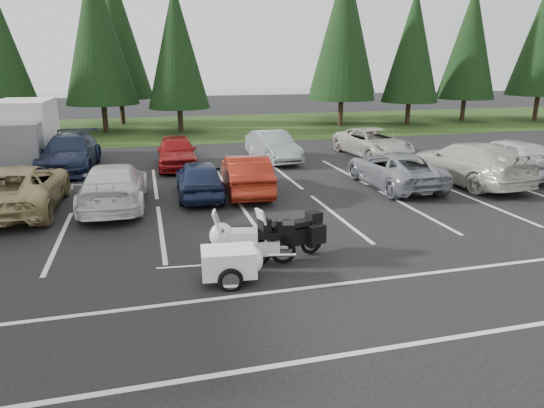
{
  "coord_description": "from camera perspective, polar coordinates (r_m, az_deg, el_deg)",
  "views": [
    {
      "loc": [
        -2.47,
        -12.4,
        4.62
      ],
      "look_at": [
        0.68,
        -0.5,
        1.02
      ],
      "focal_mm": 32.0,
      "sensor_mm": 36.0,
      "label": 1
    }
  ],
  "objects": [
    {
      "name": "conifer_7",
      "position": [
        39.62,
        16.25,
        17.4
      ],
      "size": [
        4.27,
        4.27,
        9.94
      ],
      "color": "#332316",
      "rests_on": "ground"
    },
    {
      "name": "conifer_3",
      "position": [
        34.75,
        -29.29,
        15.38
      ],
      "size": [
        3.87,
        3.87,
        9.02
      ],
      "color": "#332316",
      "rests_on": "ground"
    },
    {
      "name": "car_far_2",
      "position": [
        22.57,
        -11.13,
        6.07
      ],
      "size": [
        1.89,
        4.36,
        1.46
      ],
      "primitive_type": "imported",
      "rotation": [
        0.0,
        0.0,
        -0.04
      ],
      "color": "maroon",
      "rests_on": "ground"
    },
    {
      "name": "conifer_4",
      "position": [
        35.44,
        -19.93,
        18.47
      ],
      "size": [
        4.8,
        4.8,
        11.17
      ],
      "color": "#332316",
      "rests_on": "ground"
    },
    {
      "name": "conifer_8",
      "position": [
        43.31,
        22.29,
        17.19
      ],
      "size": [
        4.53,
        4.53,
        10.56
      ],
      "color": "#332316",
      "rests_on": "ground"
    },
    {
      "name": "car_far_4",
      "position": [
        25.4,
        11.8,
        7.07
      ],
      "size": [
        2.81,
        5.24,
        1.4
      ],
      "primitive_type": "imported",
      "rotation": [
        0.0,
        0.0,
        0.1
      ],
      "color": "beige",
      "rests_on": "ground"
    },
    {
      "name": "conifer_6",
      "position": [
        37.47,
        8.43,
        19.32
      ],
      "size": [
        4.93,
        4.93,
        11.48
      ],
      "color": "#332316",
      "rests_on": "ground"
    },
    {
      "name": "car_far_3",
      "position": [
        23.69,
        0.1,
        6.79
      ],
      "size": [
        1.93,
        4.44,
        1.42
      ],
      "primitive_type": "imported",
      "rotation": [
        0.0,
        0.0,
        0.1
      ],
      "color": "gray",
      "rests_on": "ground"
    },
    {
      "name": "car_near_8",
      "position": [
        22.77,
        25.96,
        5.03
      ],
      "size": [
        2.26,
        4.91,
        1.63
      ],
      "primitive_type": "imported",
      "rotation": [
        0.0,
        0.0,
        3.21
      ],
      "color": "silver",
      "rests_on": "ground"
    },
    {
      "name": "box_truck",
      "position": [
        25.71,
        -27.33,
        7.41
      ],
      "size": [
        2.4,
        5.6,
        2.9
      ],
      "primitive_type": null,
      "color": "silver",
      "rests_on": "ground"
    },
    {
      "name": "conifer_back_c",
      "position": [
        42.62,
        8.5,
        19.99
      ],
      "size": [
        5.5,
        5.5,
        12.81
      ],
      "color": "#332316",
      "rests_on": "ground"
    },
    {
      "name": "touring_motorcycle",
      "position": [
        11.41,
        -2.65,
        -3.97
      ],
      "size": [
        2.53,
        1.24,
        1.34
      ],
      "primitive_type": null,
      "rotation": [
        0.0,
        0.0,
        -0.21
      ],
      "color": "silver",
      "rests_on": "ground"
    },
    {
      "name": "lake_water",
      "position": [
        67.87,
        -9.5,
        12.17
      ],
      "size": [
        70.0,
        50.0,
        0.02
      ],
      "primitive_type": "cube",
      "color": "slate",
      "rests_on": "ground"
    },
    {
      "name": "car_near_2",
      "position": [
        17.55,
        -27.66,
        1.68
      ],
      "size": [
        2.58,
        5.45,
        1.51
      ],
      "primitive_type": "imported",
      "rotation": [
        0.0,
        0.0,
        3.13
      ],
      "color": "tan",
      "rests_on": "ground"
    },
    {
      "name": "conifer_back_b",
      "position": [
        39.99,
        -17.93,
        18.63
      ],
      "size": [
        4.97,
        4.97,
        11.58
      ],
      "color": "#332316",
      "rests_on": "ground"
    },
    {
      "name": "car_near_6",
      "position": [
        19.29,
        14.18,
        3.99
      ],
      "size": [
        2.28,
        4.88,
        1.35
      ],
      "primitive_type": "imported",
      "rotation": [
        0.0,
        0.0,
        3.15
      ],
      "color": "gray",
      "rests_on": "ground"
    },
    {
      "name": "car_near_3",
      "position": [
        16.82,
        -18.12,
        2.08
      ],
      "size": [
        2.24,
        5.07,
        1.45
      ],
      "primitive_type": "imported",
      "rotation": [
        0.0,
        0.0,
        3.1
      ],
      "color": "silver",
      "rests_on": "ground"
    },
    {
      "name": "car_near_7",
      "position": [
        20.73,
        21.99,
        4.53
      ],
      "size": [
        2.86,
        5.84,
        1.63
      ],
      "primitive_type": "imported",
      "rotation": [
        0.0,
        0.0,
        3.25
      ],
      "color": "beige",
      "rests_on": "ground"
    },
    {
      "name": "adventure_motorcycle",
      "position": [
        11.65,
        1.76,
        -3.32
      ],
      "size": [
        2.47,
        1.43,
        1.42
      ],
      "primitive_type": null,
      "rotation": [
        0.0,
        0.0,
        0.28
      ],
      "color": "black",
      "rests_on": "ground"
    },
    {
      "name": "ground",
      "position": [
        13.46,
        -3.33,
        -3.81
      ],
      "size": [
        120.0,
        120.0,
        0.0
      ],
      "primitive_type": "plane",
      "color": "black",
      "rests_on": "ground"
    },
    {
      "name": "grass_strip",
      "position": [
        36.78,
        -10.95,
        8.79
      ],
      "size": [
        80.0,
        16.0,
        0.01
      ],
      "primitive_type": "cube",
      "color": "#203A12",
      "rests_on": "ground"
    },
    {
      "name": "car_near_4",
      "position": [
        17.43,
        -8.53,
        3.02
      ],
      "size": [
        1.75,
        4.0,
        1.34
      ],
      "primitive_type": "imported",
      "rotation": [
        0.0,
        0.0,
        3.1
      ],
      "color": "#1B2545",
      "rests_on": "ground"
    },
    {
      "name": "car_near_5",
      "position": [
        17.74,
        -3.07,
        3.53
      ],
      "size": [
        1.83,
        4.41,
        1.42
      ],
      "primitive_type": "imported",
      "rotation": [
        0.0,
        0.0,
        3.06
      ],
      "color": "maroon",
      "rests_on": "ground"
    },
    {
      "name": "car_far_1",
      "position": [
        23.42,
        -22.7,
        5.59
      ],
      "size": [
        2.45,
        5.47,
        1.56
      ],
      "primitive_type": "imported",
      "rotation": [
        0.0,
        0.0,
        -0.05
      ],
      "color": "#17213B",
      "rests_on": "ground"
    },
    {
      "name": "cargo_trailer",
      "position": [
        10.64,
        -5.13,
        -7.19
      ],
      "size": [
        1.77,
        1.1,
        0.78
      ],
      "primitive_type": null,
      "rotation": [
        0.0,
        0.0,
        -0.09
      ],
      "color": "white",
      "rests_on": "ground"
    },
    {
      "name": "stall_markings",
      "position": [
        15.32,
        -4.83,
        -1.3
      ],
      "size": [
        32.0,
        16.0,
        0.01
      ],
      "primitive_type": "cube",
      "color": "silver",
      "rests_on": "ground"
    },
    {
      "name": "conifer_5",
      "position": [
        34.11,
        -11.16,
        17.7
      ],
      "size": [
        4.14,
        4.14,
        9.63
      ],
      "color": "#332316",
      "rests_on": "ground"
    }
  ]
}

